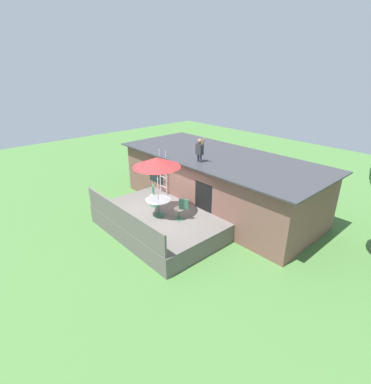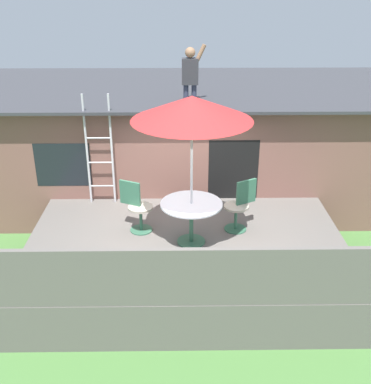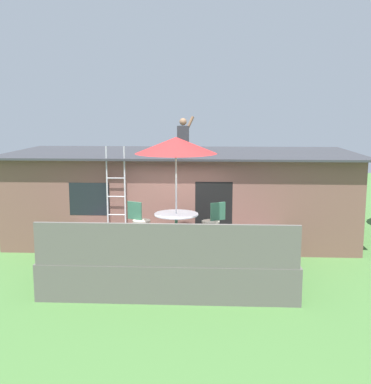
{
  "view_description": "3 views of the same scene",
  "coord_description": "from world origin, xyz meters",
  "views": [
    {
      "loc": [
        9.04,
        -6.72,
        6.6
      ],
      "look_at": [
        0.46,
        1.03,
        1.65
      ],
      "focal_mm": 27.5,
      "sensor_mm": 36.0,
      "label": 1
    },
    {
      "loc": [
        -0.11,
        -7.28,
        5.02
      ],
      "look_at": [
        -0.0,
        0.54,
        1.43
      ],
      "focal_mm": 44.82,
      "sensor_mm": 36.0,
      "label": 2
    },
    {
      "loc": [
        0.91,
        -11.45,
        3.96
      ],
      "look_at": [
        0.27,
        0.51,
        1.95
      ],
      "focal_mm": 46.13,
      "sensor_mm": 36.0,
      "label": 3
    }
  ],
  "objects": [
    {
      "name": "patio_chair_left",
      "position": [
        -0.87,
        0.31,
        1.26
      ],
      "size": [
        0.59,
        0.44,
        0.92
      ],
      "rotation": [
        0.0,
        0.0,
        -0.45
      ],
      "color": "#33664C",
      "rests_on": "deck"
    },
    {
      "name": "patio_chair_right",
      "position": [
        0.96,
        0.32,
        1.26
      ],
      "size": [
        0.58,
        0.44,
        0.92
      ],
      "rotation": [
        0.0,
        0.0,
        -2.64
      ],
      "color": "#33664C",
      "rests_on": "deck"
    },
    {
      "name": "deck_railing",
      "position": [
        0.0,
        -1.85,
        1.25
      ],
      "size": [
        5.4,
        0.08,
        0.9
      ],
      "primitive_type": "cube",
      "color": "#605B56",
      "rests_on": "deck"
    },
    {
      "name": "patio_table",
      "position": [
        0.09,
        -0.15,
        1.39
      ],
      "size": [
        1.04,
        1.04,
        0.74
      ],
      "color": "#33664C",
      "rests_on": "deck"
    },
    {
      "name": "deck",
      "position": [
        0.0,
        0.0,
        0.4
      ],
      "size": [
        5.5,
        3.8,
        0.8
      ],
      "primitive_type": "cube",
      "color": "#605B56",
      "rests_on": "ground"
    },
    {
      "name": "house",
      "position": [
        -0.0,
        3.6,
        1.34
      ],
      "size": [
        10.5,
        4.5,
        2.68
      ],
      "color": "brown",
      "rests_on": "ground"
    },
    {
      "name": "person_figure",
      "position": [
        0.12,
        2.17,
        3.29
      ],
      "size": [
        0.47,
        0.2,
        1.11
      ],
      "color": "#33384C",
      "rests_on": "house"
    },
    {
      "name": "step_ladder",
      "position": [
        -1.65,
        1.47,
        1.9
      ],
      "size": [
        0.52,
        0.04,
        2.2
      ],
      "color": "silver",
      "rests_on": "deck"
    },
    {
      "name": "patio_umbrella",
      "position": [
        0.09,
        -0.15,
        3.15
      ],
      "size": [
        1.9,
        1.9,
        2.54
      ],
      "color": "silver",
      "rests_on": "deck"
    },
    {
      "name": "ground_plane",
      "position": [
        0.0,
        0.0,
        0.0
      ],
      "size": [
        40.0,
        40.0,
        0.0
      ],
      "primitive_type": "plane",
      "color": "#477538"
    }
  ]
}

